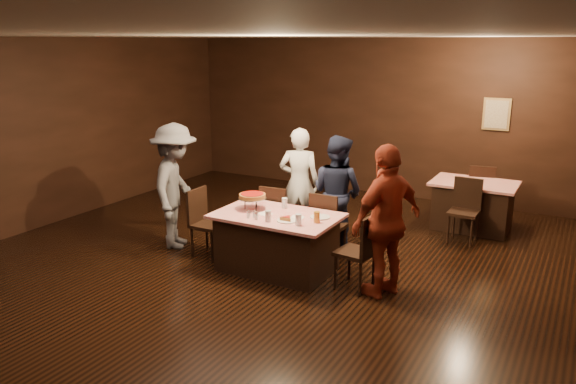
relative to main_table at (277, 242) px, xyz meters
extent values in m
plane|color=black|center=(-0.27, -0.62, -0.39)|extent=(10.00, 10.00, 0.00)
cube|color=silver|center=(-0.27, -0.62, 2.62)|extent=(8.00, 10.00, 0.04)
cube|color=black|center=(-0.27, 4.38, 1.11)|extent=(8.00, 0.04, 3.00)
cube|color=black|center=(-4.27, -0.62, 1.11)|extent=(0.04, 10.00, 3.00)
cube|color=tan|center=(1.93, 4.35, 1.31)|extent=(0.46, 0.03, 0.56)
cube|color=beige|center=(1.93, 4.32, 1.31)|extent=(0.38, 0.01, 0.48)
cube|color=#AD0B10|center=(0.00, 0.00, 0.00)|extent=(1.60, 1.00, 0.77)
cube|color=red|center=(1.90, 3.01, 0.00)|extent=(1.30, 0.90, 0.77)
cube|color=black|center=(-0.40, 0.75, 0.09)|extent=(0.44, 0.44, 0.95)
cube|color=black|center=(0.40, 0.75, 0.09)|extent=(0.43, 0.43, 0.95)
cube|color=black|center=(-1.10, 0.00, 0.09)|extent=(0.42, 0.42, 0.95)
cube|color=black|center=(1.10, 0.00, 0.09)|extent=(0.47, 0.47, 0.95)
cube|color=black|center=(1.90, 2.31, 0.09)|extent=(0.43, 0.43, 0.95)
cube|color=black|center=(1.90, 3.61, 0.09)|extent=(0.50, 0.50, 0.95)
imported|color=silver|center=(-0.35, 1.30, 0.47)|extent=(0.72, 0.58, 1.70)
imported|color=#171C33|center=(0.34, 1.14, 0.45)|extent=(0.93, 0.79, 1.67)
imported|color=#5A5A60|center=(-1.73, 0.08, 0.53)|extent=(1.10, 1.35, 1.82)
imported|color=maroon|center=(1.48, 0.00, 0.53)|extent=(0.84, 1.16, 1.82)
cylinder|color=black|center=(-0.40, 0.15, 0.46)|extent=(0.01, 0.01, 0.15)
cylinder|color=black|center=(-0.49, 0.00, 0.46)|extent=(0.01, 0.01, 0.15)
cylinder|color=black|center=(-0.31, 0.00, 0.46)|extent=(0.01, 0.01, 0.15)
cylinder|color=silver|center=(-0.40, 0.05, 0.54)|extent=(0.38, 0.38, 0.01)
cylinder|color=#B27233|center=(-0.40, 0.05, 0.57)|extent=(0.35, 0.35, 0.05)
cylinder|color=#A5140C|center=(-0.40, 0.05, 0.60)|extent=(0.30, 0.30, 0.01)
cylinder|color=white|center=(0.25, -0.18, 0.39)|extent=(0.25, 0.25, 0.01)
cylinder|color=#B27233|center=(0.25, -0.18, 0.42)|extent=(0.18, 0.18, 0.04)
cylinder|color=#A5140C|center=(0.25, -0.18, 0.44)|extent=(0.14, 0.14, 0.01)
cylinder|color=white|center=(0.55, 0.15, 0.39)|extent=(0.25, 0.25, 0.01)
cylinder|color=silver|center=(0.05, -0.30, 0.46)|extent=(0.08, 0.08, 0.14)
cylinder|color=silver|center=(0.45, -0.25, 0.46)|extent=(0.08, 0.08, 0.14)
cylinder|color=#BF7F26|center=(0.60, -0.05, 0.46)|extent=(0.08, 0.08, 0.14)
cylinder|color=silver|center=(-0.05, 0.30, 0.46)|extent=(0.08, 0.08, 0.14)
cylinder|color=silver|center=(-0.18, -0.25, 0.43)|extent=(0.04, 0.04, 0.08)
cylinder|color=silver|center=(-0.18, -0.25, 0.47)|extent=(0.05, 0.05, 0.02)
cylinder|color=silver|center=(-0.12, -0.30, 0.43)|extent=(0.04, 0.04, 0.08)
cylinder|color=silver|center=(-0.12, -0.30, 0.47)|extent=(0.05, 0.05, 0.02)
cylinder|color=silver|center=(-0.24, -0.30, 0.43)|extent=(0.04, 0.04, 0.08)
cylinder|color=silver|center=(-0.24, -0.30, 0.47)|extent=(0.05, 0.05, 0.02)
cube|color=white|center=(0.30, 0.00, 0.39)|extent=(0.19, 0.19, 0.01)
cube|color=white|center=(-0.15, -0.05, 0.39)|extent=(0.21, 0.21, 0.01)
camera|label=1|loc=(3.47, -5.99, 2.55)|focal=35.00mm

